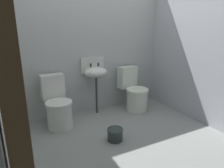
{
  "coord_description": "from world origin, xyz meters",
  "views": [
    {
      "loc": [
        -1.26,
        -2.21,
        1.5
      ],
      "look_at": [
        0.0,
        0.27,
        0.7
      ],
      "focal_mm": 31.81,
      "sensor_mm": 36.0,
      "label": 1
    }
  ],
  "objects": [
    {
      "name": "wall_back",
      "position": [
        0.0,
        1.12,
        1.25
      ],
      "size": [
        3.15,
        0.1,
        2.5
      ],
      "primitive_type": "cube",
      "color": "#B4B9B8",
      "rests_on": "ground"
    },
    {
      "name": "wooden_door_post",
      "position": [
        -1.29,
        -0.92,
        1.25
      ],
      "size": [
        0.14,
        0.14,
        2.5
      ],
      "primitive_type": "cube",
      "color": "brown",
      "rests_on": "ground"
    },
    {
      "name": "sink",
      "position": [
        0.01,
        0.91,
        0.75
      ],
      "size": [
        0.42,
        0.35,
        0.99
      ],
      "color": "#303A39",
      "rests_on": "ground"
    },
    {
      "name": "ground_plane",
      "position": [
        0.0,
        0.0,
        -0.04
      ],
      "size": [
        3.15,
        2.55,
        0.08
      ],
      "primitive_type": "cube",
      "color": "gray"
    },
    {
      "name": "toilet_left",
      "position": [
        -0.72,
        0.72,
        0.32
      ],
      "size": [
        0.42,
        0.61,
        0.78
      ],
      "rotation": [
        0.0,
        0.0,
        3.21
      ],
      "color": "silver",
      "rests_on": "ground"
    },
    {
      "name": "wall_right",
      "position": [
        1.43,
        0.1,
        1.25
      ],
      "size": [
        0.1,
        2.35,
        2.5
      ],
      "primitive_type": "cube",
      "color": "#B0B4BD",
      "rests_on": "ground"
    },
    {
      "name": "bucket",
      "position": [
        -0.13,
        -0.07,
        0.09
      ],
      "size": [
        0.22,
        0.22,
        0.17
      ],
      "color": "#303A39",
      "rests_on": "ground"
    },
    {
      "name": "toilet_right",
      "position": [
        0.69,
        0.72,
        0.32
      ],
      "size": [
        0.45,
        0.63,
        0.78
      ],
      "rotation": [
        0.0,
        0.0,
        3.27
      ],
      "color": "white",
      "rests_on": "ground"
    }
  ]
}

